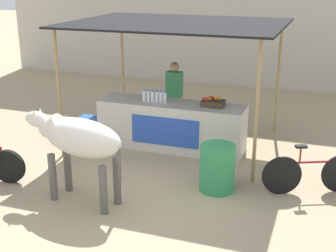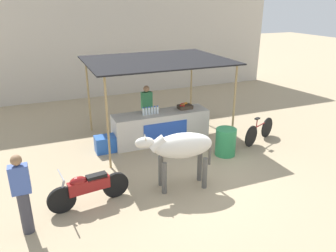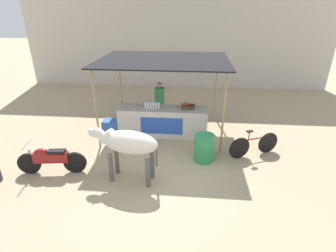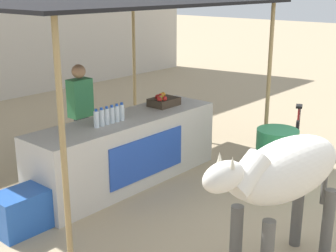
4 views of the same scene
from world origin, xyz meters
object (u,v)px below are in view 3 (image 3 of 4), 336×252
at_px(fruit_crate, 188,106).
at_px(cow, 128,144).
at_px(motorcycle_parked, 51,159).
at_px(water_barrel, 204,148).
at_px(vendor_behind_counter, 160,103).
at_px(cooler_box, 112,127).
at_px(stall_counter, 163,121).
at_px(bicycle_leaning, 254,145).

distance_m(fruit_crate, cow, 3.10).
bearing_deg(motorcycle_parked, water_barrel, 13.98).
bearing_deg(vendor_behind_counter, cooler_box, -151.97).
relative_size(stall_counter, fruit_crate, 6.82).
distance_m(cow, motorcycle_parked, 2.22).
relative_size(stall_counter, vendor_behind_counter, 1.82).
bearing_deg(bicycle_leaning, motorcycle_parked, -165.65).
bearing_deg(fruit_crate, bicycle_leaning, -32.21).
bearing_deg(fruit_crate, vendor_behind_counter, 146.13).
distance_m(cooler_box, bicycle_leaning, 4.78).
bearing_deg(water_barrel, stall_counter, 130.19).
xyz_separation_m(water_barrel, cow, (-1.93, -1.09, 0.63)).
relative_size(vendor_behind_counter, cooler_box, 2.75).
distance_m(stall_counter, cow, 2.82).
relative_size(cooler_box, motorcycle_parked, 0.33).
height_order(stall_counter, cow, cow).
height_order(vendor_behind_counter, cow, vendor_behind_counter).
xyz_separation_m(fruit_crate, cow, (-1.41, -2.77, -0.00)).
xyz_separation_m(stall_counter, cooler_box, (-1.80, -0.10, -0.24)).
relative_size(fruit_crate, water_barrel, 0.55).
height_order(fruit_crate, cow, cow).
relative_size(stall_counter, water_barrel, 3.75).
bearing_deg(fruit_crate, cooler_box, -176.68).
xyz_separation_m(cooler_box, water_barrel, (3.16, -1.52, 0.16)).
distance_m(fruit_crate, cooler_box, 2.76).
height_order(fruit_crate, cooler_box, fruit_crate).
height_order(stall_counter, bicycle_leaning, stall_counter).
xyz_separation_m(water_barrel, motorcycle_parked, (-4.07, -1.01, 0.03)).
height_order(water_barrel, bicycle_leaning, bicycle_leaning).
xyz_separation_m(vendor_behind_counter, cooler_box, (-1.60, -0.85, -0.61)).
height_order(fruit_crate, bicycle_leaning, fruit_crate).
height_order(cooler_box, motorcycle_parked, motorcycle_parked).
bearing_deg(water_barrel, cooler_box, 154.31).
relative_size(stall_counter, cooler_box, 5.00).
bearing_deg(water_barrel, motorcycle_parked, -166.02).
bearing_deg(stall_counter, bicycle_leaning, -23.01).
bearing_deg(fruit_crate, water_barrel, -72.52).
relative_size(fruit_crate, motorcycle_parked, 0.25).
distance_m(vendor_behind_counter, cooler_box, 1.91).
relative_size(motorcycle_parked, bicycle_leaning, 1.17).
height_order(stall_counter, motorcycle_parked, stall_counter).
distance_m(water_barrel, bicycle_leaning, 1.54).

